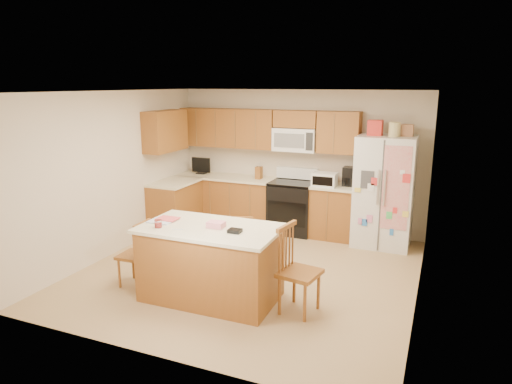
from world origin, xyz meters
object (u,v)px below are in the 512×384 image
at_px(stove, 292,206).
at_px(island, 211,262).
at_px(windsor_chair_left, 136,255).
at_px(windsor_chair_back, 240,247).
at_px(windsor_chair_right, 298,272).
at_px(refrigerator, 384,190).

bearing_deg(stove, island, -92.32).
xyz_separation_m(stove, windsor_chair_left, (-1.21, -2.90, -0.06)).
bearing_deg(windsor_chair_back, windsor_chair_right, -32.42).
height_order(windsor_chair_left, windsor_chair_right, windsor_chair_right).
distance_m(refrigerator, island, 3.29).
bearing_deg(island, windsor_chair_right, 3.92).
distance_m(stove, windsor_chair_back, 2.13).
distance_m(stove, island, 2.86).
height_order(refrigerator, windsor_chair_left, refrigerator).
relative_size(island, windsor_chair_right, 1.63).
bearing_deg(windsor_chair_back, stove, 88.47).
bearing_deg(island, stove, 87.68).
bearing_deg(windsor_chair_right, windsor_chair_back, 147.58).
height_order(island, windsor_chair_back, island).
height_order(windsor_chair_left, windsor_chair_back, windsor_chair_back).
height_order(windsor_chair_back, windsor_chair_right, windsor_chair_right).
relative_size(stove, windsor_chair_back, 1.27).
height_order(refrigerator, windsor_chair_right, refrigerator).
relative_size(stove, windsor_chair_right, 1.09).
distance_m(refrigerator, windsor_chair_right, 2.81).
height_order(island, windsor_chair_left, island).
xyz_separation_m(stove, island, (-0.12, -2.85, -0.01)).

